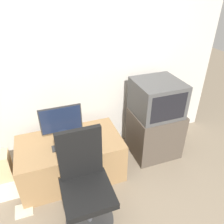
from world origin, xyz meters
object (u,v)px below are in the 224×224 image
at_px(mouse, 85,140).
at_px(crt_tv, 157,98).
at_px(keyboard, 67,146).
at_px(office_chair, 86,187).
at_px(main_monitor, 62,123).
at_px(book, 24,210).
at_px(cardboard_box_lower, 8,185).

bearing_deg(mouse, crt_tv, 7.18).
height_order(keyboard, mouse, mouse).
height_order(keyboard, office_chair, office_chair).
bearing_deg(keyboard, office_chair, -82.06).
height_order(main_monitor, office_chair, office_chair).
distance_m(main_monitor, book, 1.02).
xyz_separation_m(mouse, office_chair, (-0.14, -0.57, -0.10)).
relative_size(office_chair, book, 5.62).
xyz_separation_m(cardboard_box_lower, book, (0.15, -0.33, -0.11)).
bearing_deg(main_monitor, mouse, -31.50).
distance_m(main_monitor, cardboard_box_lower, 0.96).
bearing_deg(cardboard_box_lower, keyboard, -4.96).
height_order(keyboard, book, keyboard).
bearing_deg(office_chair, main_monitor, 96.91).
xyz_separation_m(crt_tv, office_chair, (-1.13, -0.70, -0.42)).
xyz_separation_m(keyboard, cardboard_box_lower, (-0.72, 0.06, -0.42)).
height_order(keyboard, crt_tv, crt_tv).
relative_size(office_chair, cardboard_box_lower, 3.95).
bearing_deg(book, office_chair, -23.93).
xyz_separation_m(mouse, book, (-0.79, -0.29, -0.54)).
bearing_deg(keyboard, book, -154.98).
bearing_deg(mouse, keyboard, -174.18).
xyz_separation_m(main_monitor, keyboard, (0.01, -0.16, -0.21)).
bearing_deg(keyboard, main_monitor, 93.38).
bearing_deg(keyboard, crt_tv, 6.93).
bearing_deg(office_chair, cardboard_box_lower, 142.44).
distance_m(mouse, cardboard_box_lower, 1.03).
height_order(main_monitor, book, main_monitor).
height_order(main_monitor, keyboard, main_monitor).
distance_m(keyboard, office_chair, 0.56).
relative_size(main_monitor, mouse, 6.99).
bearing_deg(crt_tv, office_chair, -148.29).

